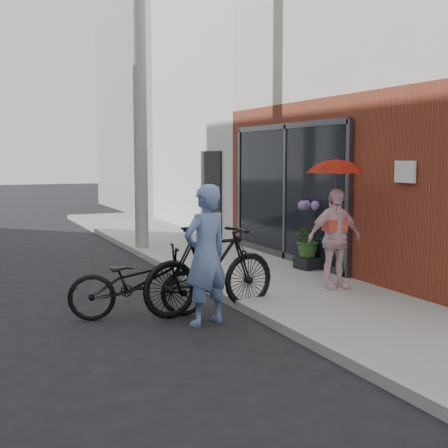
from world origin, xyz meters
TOP-DOWN VIEW (x-y plane):
  - ground at (0.00, 0.00)m, footprint 80.00×80.00m
  - sidewalk at (2.10, 2.00)m, footprint 2.20×24.00m
  - curb at (0.94, 2.00)m, footprint 0.12×24.00m
  - plaster_building at (7.20, 9.00)m, footprint 8.00×6.00m
  - east_building_far at (7.20, 16.00)m, footprint 8.00×8.00m
  - utility_pole at (1.10, 6.00)m, footprint 0.28×0.28m
  - officer at (0.24, 0.24)m, footprint 0.71×0.58m
  - bike_left at (-0.43, 0.86)m, footprint 1.82×0.91m
  - bike_right at (0.51, 0.74)m, footprint 1.97×0.80m
  - kimono_woman at (2.53, 0.93)m, footprint 0.86×0.38m
  - parasol at (2.53, 0.93)m, footprint 0.79×0.79m
  - planter at (3.00, 2.42)m, footprint 0.43×0.43m
  - potted_plant at (3.00, 2.42)m, footprint 0.57×0.49m

SIDE VIEW (x-z plane):
  - ground at x=0.00m, z-range 0.00..0.00m
  - sidewalk at x=2.10m, z-range 0.00..0.12m
  - curb at x=0.94m, z-range 0.00..0.12m
  - planter at x=3.00m, z-range 0.12..0.32m
  - bike_left at x=-0.43m, z-range 0.00..0.91m
  - bike_right at x=0.51m, z-range 0.00..1.15m
  - potted_plant at x=3.00m, z-range 0.32..0.95m
  - kimono_woman at x=2.53m, z-range 0.12..1.57m
  - officer at x=0.24m, z-range 0.00..1.70m
  - parasol at x=2.53m, z-range 1.57..2.27m
  - plaster_building at x=7.20m, z-range 0.00..7.00m
  - east_building_far at x=7.20m, z-range 0.00..7.00m
  - utility_pole at x=1.10m, z-range 0.00..7.00m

